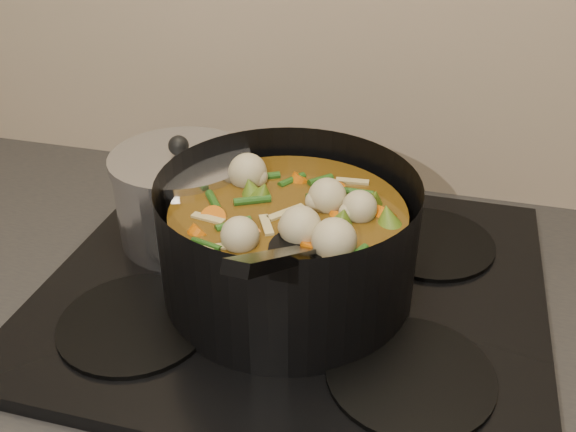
# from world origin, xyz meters

# --- Properties ---
(stovetop) EXTENTS (0.62, 0.54, 0.03)m
(stovetop) POSITION_xyz_m (0.00, 1.93, 0.92)
(stovetop) COLOR black
(stovetop) RESTS_ON counter
(stockpot) EXTENTS (0.38, 0.45, 0.23)m
(stockpot) POSITION_xyz_m (-0.00, 1.91, 1.00)
(stockpot) COLOR black
(stockpot) RESTS_ON stovetop
(saucepan) EXTENTS (0.19, 0.19, 0.15)m
(saucepan) POSITION_xyz_m (-0.17, 1.99, 0.99)
(saucepan) COLOR silver
(saucepan) RESTS_ON stovetop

